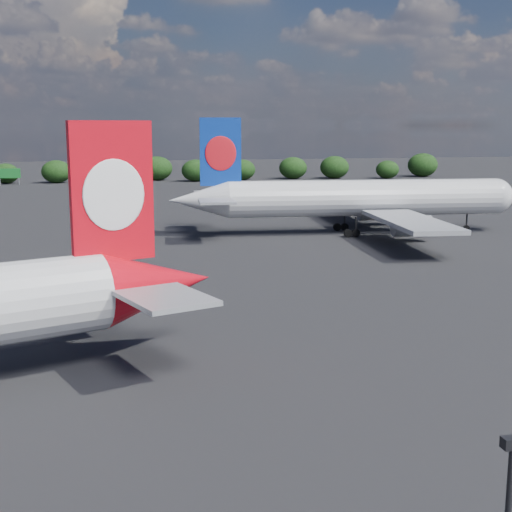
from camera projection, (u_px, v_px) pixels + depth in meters
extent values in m
plane|color=black|center=(51.00, 256.00, 89.75)|extent=(500.00, 500.00, 0.00)
cone|color=red|center=(157.00, 284.00, 50.36)|extent=(9.62, 7.77, 5.20)
cube|color=red|center=(112.00, 192.00, 47.50)|extent=(5.55, 2.47, 9.37)
ellipsoid|color=white|center=(114.00, 195.00, 47.27)|extent=(4.17, 1.71, 4.79)
ellipsoid|color=white|center=(111.00, 194.00, 47.79)|extent=(4.17, 1.71, 4.79)
cube|color=#9A9BA1|center=(166.00, 298.00, 44.44)|extent=(6.56, 7.48, 0.31)
cube|color=#9A9BA1|center=(100.00, 268.00, 53.92)|extent=(6.56, 7.48, 0.31)
cylinder|color=silver|center=(365.00, 198.00, 107.57)|extent=(41.79, 8.88, 5.46)
sphere|color=silver|center=(495.00, 196.00, 110.27)|extent=(5.89, 5.89, 5.46)
cone|color=silver|center=(199.00, 200.00, 104.30)|extent=(9.16, 6.16, 5.46)
cube|color=#0D3196|center=(220.00, 152.00, 103.46)|extent=(6.03, 1.04, 9.82)
ellipsoid|color=red|center=(221.00, 153.00, 103.18)|extent=(4.59, 0.60, 5.02)
ellipsoid|color=red|center=(220.00, 153.00, 103.82)|extent=(4.59, 0.60, 5.02)
cube|color=#9A9BA1|center=(217.00, 201.00, 98.65)|extent=(5.44, 6.93, 0.33)
cube|color=#9A9BA1|center=(211.00, 193.00, 110.36)|extent=(5.44, 6.93, 0.33)
cube|color=#9A9BA1|center=(411.00, 221.00, 94.33)|extent=(8.88, 22.35, 0.60)
cube|color=#9A9BA1|center=(354.00, 200.00, 122.00)|extent=(8.88, 22.35, 0.60)
cylinder|color=#9A9BA1|center=(412.00, 226.00, 100.19)|extent=(5.68, 3.39, 2.95)
cube|color=#9A9BA1|center=(412.00, 221.00, 100.05)|extent=(2.42, 0.53, 1.31)
cylinder|color=#9A9BA1|center=(375.00, 211.00, 117.22)|extent=(5.68, 3.39, 2.95)
cube|color=#9A9BA1|center=(375.00, 207.00, 117.08)|extent=(2.42, 0.53, 1.31)
cylinder|color=black|center=(356.00, 226.00, 104.78)|extent=(0.33, 0.33, 2.73)
cylinder|color=black|center=(356.00, 233.00, 104.97)|extent=(1.24, 0.59, 1.20)
cylinder|color=black|center=(348.00, 233.00, 104.81)|extent=(1.24, 0.59, 1.20)
cylinder|color=black|center=(345.00, 220.00, 111.17)|extent=(0.33, 0.33, 2.73)
cylinder|color=black|center=(345.00, 227.00, 111.35)|extent=(1.24, 0.59, 1.20)
cylinder|color=black|center=(337.00, 227.00, 111.20)|extent=(1.24, 0.59, 1.20)
cylinder|color=black|center=(467.00, 221.00, 110.40)|extent=(0.28, 0.28, 2.73)
cylinder|color=black|center=(466.00, 228.00, 110.59)|extent=(1.01, 0.46, 0.98)
cube|color=#125B20|center=(9.00, 173.00, 196.83)|extent=(6.00, 0.30, 2.60)
cylinder|color=gray|center=(0.00, 181.00, 196.70)|extent=(0.20, 0.20, 2.00)
cylinder|color=gray|center=(19.00, 181.00, 197.75)|extent=(0.20, 0.20, 2.00)
cube|color=yellow|center=(119.00, 168.00, 208.76)|extent=(5.00, 0.30, 3.00)
cylinder|color=gray|center=(119.00, 177.00, 209.26)|extent=(0.30, 0.30, 2.50)
ellipsoid|color=black|center=(6.00, 173.00, 202.00)|extent=(7.34, 6.21, 5.65)
ellipsoid|color=black|center=(56.00, 172.00, 203.39)|extent=(8.45, 7.15, 6.50)
ellipsoid|color=black|center=(109.00, 166.00, 208.97)|extent=(11.53, 9.76, 8.87)
ellipsoid|color=black|center=(157.00, 168.00, 212.96)|extent=(9.33, 7.89, 7.17)
ellipsoid|color=black|center=(196.00, 170.00, 209.11)|extent=(8.37, 7.08, 6.44)
ellipsoid|color=black|center=(242.00, 170.00, 214.90)|extent=(7.98, 6.76, 6.14)
ellipsoid|color=black|center=(293.00, 168.00, 219.26)|extent=(8.71, 7.37, 6.70)
ellipsoid|color=black|center=(335.00, 167.00, 220.54)|extent=(9.06, 7.66, 6.97)
ellipsoid|color=black|center=(387.00, 169.00, 220.63)|extent=(7.26, 6.14, 5.59)
ellipsoid|color=black|center=(423.00, 165.00, 228.39)|extent=(9.76, 8.26, 7.51)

